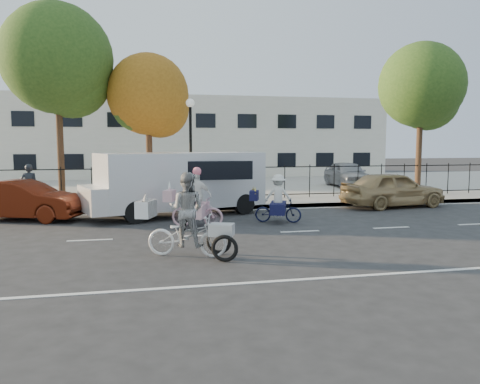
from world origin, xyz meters
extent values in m
plane|color=#333334|center=(0.00, 0.00, 0.00)|extent=(120.00, 120.00, 0.00)
cube|color=#A8A399|center=(0.00, 5.05, 0.07)|extent=(60.00, 0.10, 0.15)
cube|color=#A8A399|center=(0.00, 6.10, 0.07)|extent=(60.00, 2.20, 0.15)
cube|color=#A8A399|center=(0.00, 15.00, 0.07)|extent=(60.00, 15.60, 0.15)
cube|color=silver|center=(0.00, 25.00, 3.00)|extent=(34.00, 10.00, 6.00)
cylinder|color=black|center=(0.50, 6.80, 2.15)|extent=(0.12, 0.12, 4.00)
sphere|color=white|center=(0.50, 6.80, 4.30)|extent=(0.36, 0.36, 0.36)
cylinder|color=black|center=(-2.20, 6.80, 1.05)|extent=(0.06, 0.06, 1.80)
cylinder|color=black|center=(-1.50, 6.80, 1.05)|extent=(0.06, 0.06, 1.80)
cube|color=#59140F|center=(-1.85, 6.80, 1.65)|extent=(0.85, 0.04, 0.60)
imported|color=white|center=(-0.59, -2.36, 0.49)|extent=(1.99, 1.31, 0.99)
imported|color=white|center=(-0.59, -2.36, 1.10)|extent=(1.02, 0.92, 1.73)
cube|color=white|center=(-1.51, -1.99, 1.10)|extent=(0.53, 0.68, 0.39)
cone|color=white|center=(-1.51, -1.86, 1.36)|extent=(0.15, 0.15, 0.20)
cone|color=white|center=(-1.51, -2.12, 1.36)|extent=(0.15, 0.15, 0.20)
torus|color=black|center=(0.17, -3.05, 0.31)|extent=(0.60, 0.31, 0.61)
torus|color=black|center=(0.17, -2.28, 0.31)|extent=(0.60, 0.31, 0.61)
cube|color=white|center=(0.17, -2.67, 0.66)|extent=(0.65, 0.56, 0.27)
imported|color=#DEA9BC|center=(0.10, 1.37, 0.49)|extent=(1.70, 0.98, 0.98)
imported|color=white|center=(0.10, 1.37, 0.99)|extent=(0.98, 0.66, 1.55)
cube|color=#D9A5AF|center=(-0.74, 1.66, 0.98)|extent=(0.46, 0.61, 0.35)
cone|color=white|center=(-0.74, 1.66, 1.30)|extent=(0.12, 0.12, 0.32)
cube|color=#D9A5AF|center=(0.10, 1.37, 0.54)|extent=(0.93, 1.39, 0.39)
sphere|color=pink|center=(0.10, 1.37, 1.75)|extent=(0.28, 0.28, 0.28)
imported|color=black|center=(2.83, 1.69, 0.40)|extent=(1.62, 1.03, 0.80)
imported|color=white|center=(2.83, 1.69, 0.90)|extent=(1.03, 0.80, 1.41)
cube|color=#101138|center=(2.08, 1.96, 0.89)|extent=(0.42, 0.55, 0.32)
cone|color=gold|center=(2.08, 2.12, 1.07)|extent=(0.11, 0.21, 0.29)
cone|color=gold|center=(2.08, 1.80, 1.07)|extent=(0.11, 0.21, 0.29)
cube|color=#101138|center=(2.83, 1.69, 0.49)|extent=(0.86, 1.26, 0.36)
cube|color=white|center=(-0.14, 3.98, 1.30)|extent=(6.25, 3.87, 1.95)
cube|color=white|center=(-3.34, 3.98, 0.76)|extent=(1.17, 2.18, 0.87)
cylinder|color=black|center=(-2.20, 3.03, 0.38)|extent=(0.81, 0.50, 0.76)
cylinder|color=black|center=(-2.20, 4.94, 0.38)|extent=(0.81, 0.50, 0.76)
cylinder|color=black|center=(1.92, 3.03, 0.38)|extent=(0.81, 0.50, 0.76)
cylinder|color=black|center=(1.92, 4.94, 0.38)|extent=(0.81, 0.50, 0.76)
imported|color=#501709|center=(-5.54, 3.99, 0.68)|extent=(4.38, 2.75, 1.36)
imported|color=tan|center=(8.53, 4.31, 0.74)|extent=(4.52, 2.30, 1.47)
imported|color=black|center=(-5.76, 5.95, 1.00)|extent=(0.65, 0.46, 1.70)
imported|color=white|center=(-2.36, 10.78, 0.85)|extent=(2.92, 5.28, 1.40)
imported|color=#474A4E|center=(-2.86, 11.43, 0.82)|extent=(1.72, 4.17, 1.34)
imported|color=#96979C|center=(9.87, 11.48, 0.88)|extent=(2.07, 4.42, 1.46)
cylinder|color=#442D1D|center=(-4.91, 8.08, 2.69)|extent=(0.28, 0.28, 5.37)
sphere|color=#385B1E|center=(-4.91, 8.08, 6.14)|extent=(4.60, 4.60, 4.60)
sphere|color=#385B1E|center=(-4.41, 8.28, 5.37)|extent=(3.38, 3.38, 3.38)
cylinder|color=#442D1D|center=(-1.19, 8.20, 2.08)|extent=(0.28, 0.28, 4.17)
sphere|color=#9F6219|center=(-1.19, 8.20, 4.76)|extent=(3.57, 3.57, 3.57)
sphere|color=#9F6219|center=(-0.69, 8.40, 4.17)|extent=(2.62, 2.62, 2.62)
cylinder|color=#442D1D|center=(11.60, 7.30, 2.36)|extent=(0.28, 0.28, 4.71)
sphere|color=#385B1E|center=(11.60, 7.30, 5.38)|extent=(4.04, 4.04, 4.04)
sphere|color=#385B1E|center=(12.10, 7.50, 4.71)|extent=(2.96, 2.96, 2.96)
camera|label=1|loc=(-1.64, -13.05, 2.63)|focal=35.00mm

